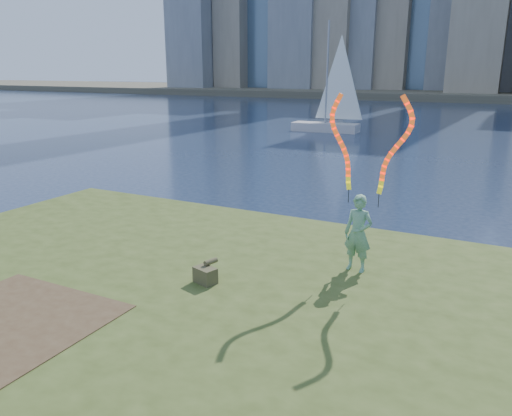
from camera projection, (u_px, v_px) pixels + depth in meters
The scene contains 7 objects.
ground at pixel (214, 314), 10.55m from camera, with size 320.00×320.00×0.00m, color #1A2742.
grassy_knoll at pixel (142, 353), 8.50m from camera, with size 20.00×18.00×0.80m.
dirt_patch at pixel (6, 322), 8.57m from camera, with size 3.20×3.00×0.02m, color #47331E.
far_shore at pixel (488, 94), 91.70m from camera, with size 320.00×40.00×1.20m, color #504B3B.
woman_with_ribbons at pixel (360, 207), 10.46m from camera, with size 2.06×0.49×4.05m.
canvas_bag at pixel (206, 274), 10.14m from camera, with size 0.53×0.59×0.43m.
sailboat at pixel (329, 113), 40.86m from camera, with size 5.81×1.96×8.77m.
Camera 1 is at (5.17, -8.09, 5.00)m, focal length 35.00 mm.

